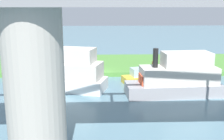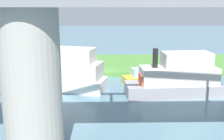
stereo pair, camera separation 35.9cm
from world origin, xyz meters
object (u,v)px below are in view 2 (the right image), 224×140
bridge_pylon (32,88)px  skiff_small (176,78)px  mooring_post (153,65)px  motorboat_red (64,72)px  person_on_bank (82,64)px  houseboat_blue (144,77)px

bridge_pylon → skiff_small: size_ratio=0.92×
mooring_post → motorboat_red: 11.64m
motorboat_red → skiff_small: size_ratio=1.06×
bridge_pylon → person_on_bank: bearing=-92.7°
person_on_bank → mooring_post: person_on_bank is taller
mooring_post → bridge_pylon: bearing=63.7°
bridge_pylon → skiff_small: bridge_pylon is taller
mooring_post → skiff_small: skiff_small is taller
motorboat_red → bridge_pylon: bearing=91.7°
bridge_pylon → motorboat_red: (0.40, -13.06, -2.36)m
person_on_bank → mooring_post: 8.59m
houseboat_blue → bridge_pylon: bearing=62.8°
houseboat_blue → skiff_small: bearing=118.1°
person_on_bank → motorboat_red: motorboat_red is taller
mooring_post → skiff_small: 8.44m
bridge_pylon → mooring_post: size_ratio=8.05×
person_on_bank → houseboat_blue: 8.02m
bridge_pylon → skiff_small: 15.02m
person_on_bank → houseboat_blue: size_ratio=0.27×
skiff_small → mooring_post: bearing=-85.4°
person_on_bank → houseboat_blue: (-6.91, 4.02, -0.63)m
bridge_pylon → motorboat_red: bridge_pylon is taller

